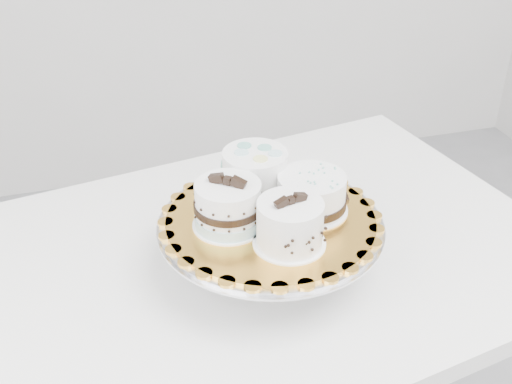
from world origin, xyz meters
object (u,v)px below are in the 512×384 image
object	(u,v)px
cake_swirl	(290,225)
cake_ribbon	(312,194)
cake_banded	(228,207)
cake_stand	(270,236)
table	(249,291)
cake_board	(271,219)
cake_dots	(255,173)

from	to	relation	value
cake_swirl	cake_ribbon	bearing A→B (deg)	36.89
cake_banded	cake_ribbon	world-z (taller)	cake_banded
cake_banded	cake_stand	bearing A→B (deg)	38.26
cake_swirl	cake_ribbon	distance (m)	0.10
cake_banded	cake_ribbon	size ratio (longest dim) A/B	1.12
cake_stand	cake_swirl	bearing A→B (deg)	-85.00
table	cake_ribbon	distance (m)	0.25
cake_swirl	cake_ribbon	world-z (taller)	cake_swirl
cake_board	cake_banded	bearing A→B (deg)	-179.23
cake_stand	cake_dots	bearing A→B (deg)	92.83
cake_dots	cake_board	bearing A→B (deg)	-83.19
table	cake_banded	xyz separation A→B (m)	(-0.05, -0.05, 0.23)
cake_dots	cake_ribbon	world-z (taller)	cake_dots
cake_dots	cake_stand	bearing A→B (deg)	-83.19
cake_stand	cake_dots	world-z (taller)	cake_dots
cake_stand	table	bearing A→B (deg)	113.84
cake_stand	cake_banded	world-z (taller)	cake_banded
table	cake_board	size ratio (longest dim) A/B	3.55
cake_board	cake_swirl	world-z (taller)	cake_swirl
cake_board	cake_dots	bearing A→B (deg)	92.83
cake_stand	cake_swirl	size ratio (longest dim) A/B	3.05
cake_ribbon	cake_swirl	bearing A→B (deg)	-123.74
cake_dots	cake_ribbon	size ratio (longest dim) A/B	1.02
cake_board	cake_ribbon	distance (m)	0.08
cake_swirl	cake_dots	bearing A→B (deg)	80.08
cake_swirl	cake_banded	bearing A→B (deg)	122.23
cake_stand	cake_board	xyz separation A→B (m)	(0.00, 0.00, 0.03)
table	cake_dots	distance (m)	0.24
cake_ribbon	cake_board	bearing A→B (deg)	-171.20
cake_banded	cake_dots	bearing A→B (deg)	87.49
table	cake_stand	xyz separation A→B (m)	(0.02, -0.05, 0.16)
table	cake_ribbon	world-z (taller)	cake_ribbon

